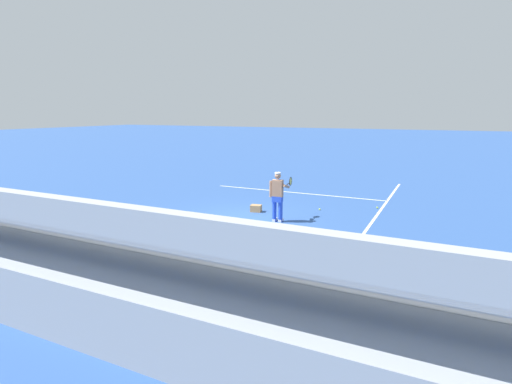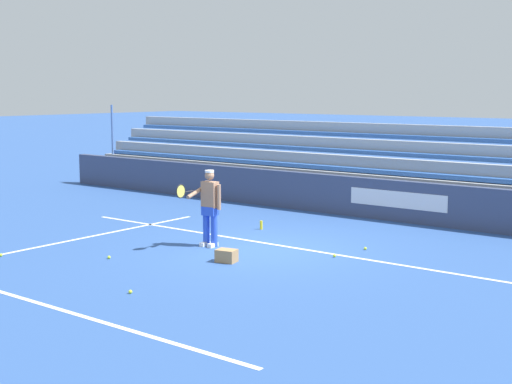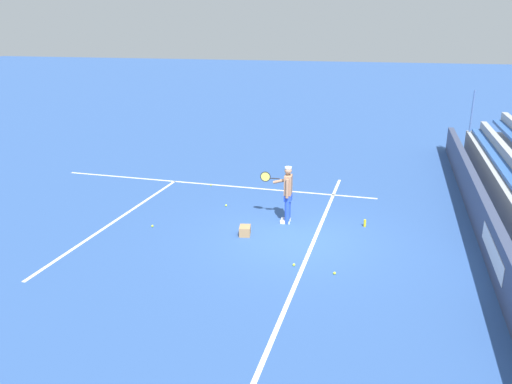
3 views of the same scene
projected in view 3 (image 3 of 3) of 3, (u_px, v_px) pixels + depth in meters
ground_plane at (296, 239)px, 13.70m from camera, size 160.00×160.00×0.00m
court_baseline_white at (314, 241)px, 13.57m from camera, size 12.00×0.10×0.01m
court_sideline_white at (212, 185)px, 18.49m from camera, size 0.10×12.00×0.01m
court_service_line_white at (118, 219)px, 15.11m from camera, size 8.22×0.10×0.01m
back_wall_sponsor_board at (492, 240)px, 12.25m from camera, size 24.70×0.25×1.10m
tennis_player at (287, 194)px, 14.61m from camera, size 0.59×1.02×1.71m
ball_box_cardboard at (245, 231)px, 13.92m from camera, size 0.45×0.38×0.26m
tennis_ball_by_box at (152, 226)px, 14.51m from camera, size 0.07×0.07×0.07m
tennis_ball_midcourt at (335, 273)px, 11.70m from camera, size 0.07×0.07×0.07m
tennis_ball_far_right at (211, 185)px, 18.32m from camera, size 0.07×0.07×0.07m
tennis_ball_stray_back at (226, 205)px, 16.21m from camera, size 0.07×0.07×0.07m
tennis_ball_far_left at (294, 265)px, 12.12m from camera, size 0.07×0.07×0.07m
water_bottle at (365, 223)px, 14.51m from camera, size 0.07×0.07×0.22m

